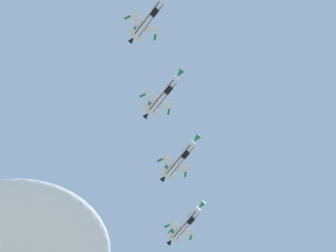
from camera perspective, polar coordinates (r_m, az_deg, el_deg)
The scene contains 5 objects.
cloud_high_distant at distance 232.88m, azimuth -14.66°, elevation -12.00°, with size 70.82×58.93×20.90m, color white.
fighter_jet_left_wing at distance 144.10m, azimuth -1.93°, elevation 10.83°, with size 12.03×12.81×5.20m.
fighter_jet_right_wing at distance 147.68m, azimuth -0.50°, elevation 3.19°, with size 12.04×12.81×5.19m.
fighter_jet_left_outer at distance 150.73m, azimuth 1.22°, elevation -3.26°, with size 12.08×12.81×5.10m.
fighter_jet_right_outer at distance 160.35m, azimuth 1.80°, elevation -9.75°, with size 12.06×12.81×5.15m.
Camera 1 is at (-1.97, -2.42, 1.52)m, focal length 60.79 mm.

